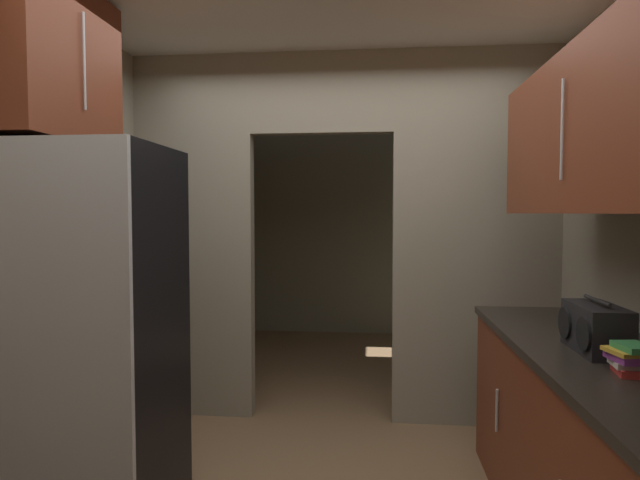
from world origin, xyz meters
TOP-DOWN VIEW (x-y plane):
  - kitchen_partition at (0.05, 1.45)m, footprint 3.03×0.12m
  - adjoining_room_shell at (0.00, 3.40)m, footprint 3.03×2.94m
  - refrigerator at (-1.12, -0.02)m, footprint 0.76×0.73m
  - lower_cabinet_run at (1.19, -0.10)m, footprint 0.65×2.17m
  - upper_cabinet_counterside at (1.19, -0.10)m, footprint 0.36×1.95m
  - upper_cabinet_fridgeside at (-1.34, 0.08)m, footprint 0.36×0.84m
  - boombox at (1.16, -0.11)m, footprint 0.18×0.36m
  - book_stack at (1.15, -0.43)m, footprint 0.15×0.17m

SIDE VIEW (x-z plane):
  - lower_cabinet_run at x=1.19m, z-range 0.00..0.92m
  - refrigerator at x=-1.12m, z-range 0.00..1.81m
  - book_stack at x=1.15m, z-range 0.92..1.04m
  - boombox at x=1.16m, z-range 0.91..1.13m
  - adjoining_room_shell at x=0.00m, z-range 0.00..2.64m
  - kitchen_partition at x=0.05m, z-range 0.10..2.74m
  - upper_cabinet_counterside at x=1.19m, z-range 1.50..2.19m
  - upper_cabinet_fridgeside at x=-1.34m, z-range 1.84..2.62m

